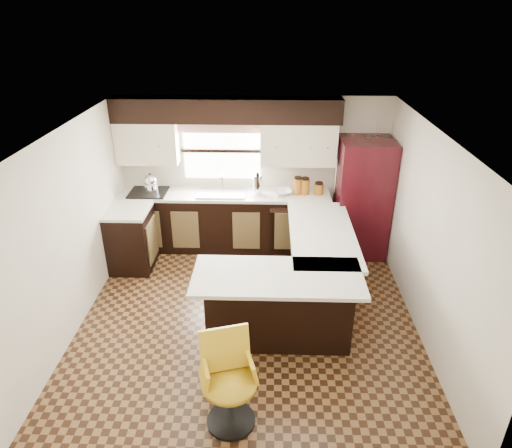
{
  "coord_description": "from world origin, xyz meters",
  "views": [
    {
      "loc": [
        0.25,
        -4.7,
        3.67
      ],
      "look_at": [
        0.09,
        0.45,
        1.13
      ],
      "focal_mm": 32.0,
      "sensor_mm": 36.0,
      "label": 1
    }
  ],
  "objects_px": {
    "peninsula_return": "(278,307)",
    "bar_chair": "(230,385)",
    "peninsula_long": "(316,264)",
    "refrigerator": "(362,198)"
  },
  "relations": [
    {
      "from": "peninsula_return",
      "to": "bar_chair",
      "type": "xyz_separation_m",
      "value": [
        -0.47,
        -1.24,
        0.03
      ]
    },
    {
      "from": "peninsula_long",
      "to": "peninsula_return",
      "type": "relative_size",
      "value": 1.18
    },
    {
      "from": "peninsula_long",
      "to": "bar_chair",
      "type": "bearing_deg",
      "value": -114.07
    },
    {
      "from": "refrigerator",
      "to": "peninsula_return",
      "type": "bearing_deg",
      "value": -120.89
    },
    {
      "from": "peninsula_long",
      "to": "refrigerator",
      "type": "relative_size",
      "value": 1.06
    },
    {
      "from": "refrigerator",
      "to": "bar_chair",
      "type": "height_order",
      "value": "refrigerator"
    },
    {
      "from": "peninsula_long",
      "to": "refrigerator",
      "type": "height_order",
      "value": "refrigerator"
    },
    {
      "from": "peninsula_return",
      "to": "refrigerator",
      "type": "bearing_deg",
      "value": 59.11
    },
    {
      "from": "bar_chair",
      "to": "peninsula_return",
      "type": "bearing_deg",
      "value": 53.15
    },
    {
      "from": "peninsula_long",
      "to": "peninsula_return",
      "type": "bearing_deg",
      "value": -118.3
    }
  ]
}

